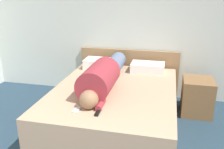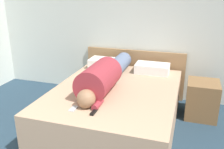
{
  "view_description": "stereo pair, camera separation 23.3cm",
  "coord_description": "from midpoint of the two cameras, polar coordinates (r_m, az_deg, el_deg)",
  "views": [
    {
      "loc": [
        0.74,
        -0.56,
        1.83
      ],
      "look_at": [
        0.08,
        2.28,
        0.81
      ],
      "focal_mm": 40.0,
      "sensor_mm": 36.0,
      "label": 1
    },
    {
      "loc": [
        0.97,
        -0.5,
        1.83
      ],
      "look_at": [
        0.08,
        2.28,
        0.81
      ],
      "focal_mm": 40.0,
      "sensor_mm": 36.0,
      "label": 2
    }
  ],
  "objects": [
    {
      "name": "wall_back",
      "position": [
        4.28,
        6.17,
        12.07
      ],
      "size": [
        6.22,
        0.06,
        2.6
      ],
      "color": "silver",
      "rests_on": "ground_plane"
    },
    {
      "name": "nightstand",
      "position": [
        3.94,
        21.47,
        -5.37
      ],
      "size": [
        0.45,
        0.47,
        0.55
      ],
      "color": "brown",
      "rests_on": "ground_plane"
    },
    {
      "name": "person_lying",
      "position": [
        3.3,
        0.37,
        -0.27
      ],
      "size": [
        0.39,
        1.72,
        0.39
      ],
      "color": "#936B4C",
      "rests_on": "bed"
    },
    {
      "name": "tv_remote",
      "position": [
        2.7,
        -1.63,
        -8.54
      ],
      "size": [
        0.04,
        0.15,
        0.02
      ],
      "color": "black",
      "rests_on": "bed"
    },
    {
      "name": "pillow_second",
      "position": [
        3.97,
        10.85,
        1.36
      ],
      "size": [
        0.52,
        0.32,
        0.14
      ],
      "color": "white",
      "rests_on": "bed"
    },
    {
      "name": "bed",
      "position": [
        3.43,
        2.75,
        -7.57
      ],
      "size": [
        1.59,
        2.07,
        0.56
      ],
      "color": "tan",
      "rests_on": "ground_plane"
    },
    {
      "name": "pillow_near_headboard",
      "position": [
        4.12,
        0.32,
        2.47
      ],
      "size": [
        0.55,
        0.32,
        0.16
      ],
      "color": "white",
      "rests_on": "bed"
    },
    {
      "name": "headboard",
      "position": [
        4.4,
        6.6,
        0.33
      ],
      "size": [
        1.71,
        0.04,
        0.82
      ],
      "color": "#A37A51",
      "rests_on": "ground_plane"
    },
    {
      "name": "cell_phone",
      "position": [
        2.79,
        -6.44,
        -7.83
      ],
      "size": [
        0.06,
        0.13,
        0.01
      ],
      "color": "#B2B7BC",
      "rests_on": "bed"
    }
  ]
}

